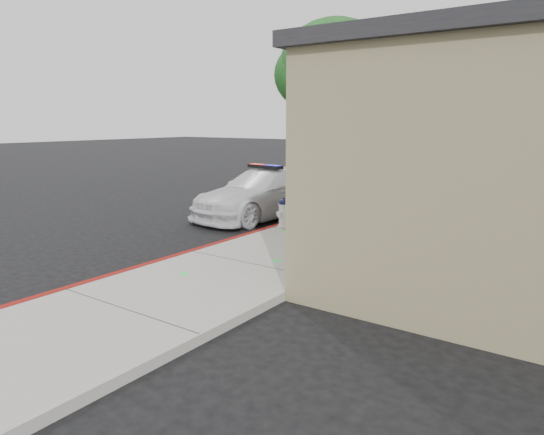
{
  "coord_description": "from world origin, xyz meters",
  "views": [
    {
      "loc": [
        7.49,
        -7.43,
        2.92
      ],
      "look_at": [
        1.26,
        1.36,
        0.81
      ],
      "focal_mm": 32.58,
      "sensor_mm": 36.0,
      "label": 1
    }
  ],
  "objects_px": {
    "fire_hydrant": "(284,213)",
    "street_tree_far": "(415,85)",
    "street_tree_mid": "(412,74)",
    "police_car": "(265,193)",
    "street_tree_near": "(334,72)"
  },
  "relations": [
    {
      "from": "police_car",
      "to": "fire_hydrant",
      "type": "distance_m",
      "value": 2.3
    },
    {
      "from": "street_tree_far",
      "to": "street_tree_mid",
      "type": "bearing_deg",
      "value": -73.55
    },
    {
      "from": "fire_hydrant",
      "to": "street_tree_far",
      "type": "distance_m",
      "value": 9.21
    },
    {
      "from": "police_car",
      "to": "street_tree_mid",
      "type": "xyz_separation_m",
      "value": [
        2.7,
        4.81,
        3.74
      ]
    },
    {
      "from": "fire_hydrant",
      "to": "street_tree_mid",
      "type": "xyz_separation_m",
      "value": [
        0.98,
        6.34,
        3.94
      ]
    },
    {
      "from": "fire_hydrant",
      "to": "street_tree_near",
      "type": "height_order",
      "value": "street_tree_near"
    },
    {
      "from": "street_tree_near",
      "to": "street_tree_far",
      "type": "height_order",
      "value": "street_tree_far"
    },
    {
      "from": "police_car",
      "to": "street_tree_near",
      "type": "height_order",
      "value": "street_tree_near"
    },
    {
      "from": "police_car",
      "to": "street_tree_mid",
      "type": "height_order",
      "value": "street_tree_mid"
    },
    {
      "from": "street_tree_near",
      "to": "street_tree_far",
      "type": "bearing_deg",
      "value": 92.18
    },
    {
      "from": "fire_hydrant",
      "to": "street_tree_mid",
      "type": "relative_size",
      "value": 0.14
    },
    {
      "from": "street_tree_near",
      "to": "police_car",
      "type": "bearing_deg",
      "value": 177.95
    },
    {
      "from": "fire_hydrant",
      "to": "street_tree_far",
      "type": "relative_size",
      "value": 0.14
    },
    {
      "from": "fire_hydrant",
      "to": "street_tree_mid",
      "type": "bearing_deg",
      "value": 87.16
    },
    {
      "from": "fire_hydrant",
      "to": "street_tree_far",
      "type": "height_order",
      "value": "street_tree_far"
    }
  ]
}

